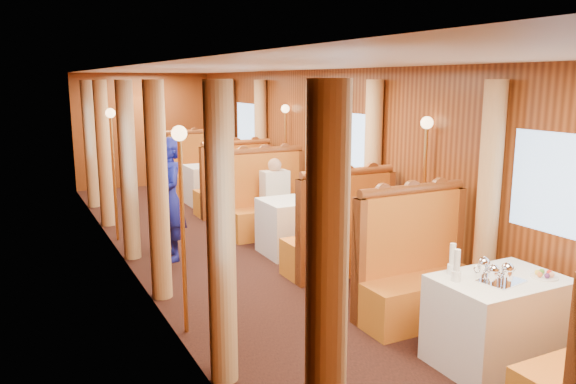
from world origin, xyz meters
TOP-DOWN VIEW (x-y plane):
  - floor at (0.00, 0.00)m, footprint 3.00×12.00m
  - ceiling at (0.00, 0.00)m, footprint 3.00×12.00m
  - wall_far at (0.00, 6.00)m, footprint 3.00×0.01m
  - wall_left at (-1.50, 0.00)m, footprint 0.01×12.00m
  - wall_right at (1.50, 0.00)m, footprint 0.01×12.00m
  - doorway_far at (0.00, 5.97)m, footprint 0.80×0.04m
  - table_near at (0.75, -3.50)m, footprint 1.05×0.72m
  - banquette_near_aft at (0.75, -2.49)m, footprint 1.30×0.55m
  - table_mid at (0.75, 0.00)m, footprint 1.05×0.72m
  - banquette_mid_fwd at (0.75, -1.01)m, footprint 1.30×0.55m
  - banquette_mid_aft at (0.75, 1.01)m, footprint 1.30×0.55m
  - table_far at (0.75, 3.50)m, footprint 1.05×0.72m
  - banquette_far_fwd at (0.75, 2.49)m, footprint 1.30×0.55m
  - banquette_far_aft at (0.75, 4.51)m, footprint 1.30×0.55m
  - tea_tray at (0.68, -3.57)m, footprint 0.38×0.31m
  - teapot_left at (0.59, -3.57)m, footprint 0.17×0.15m
  - teapot_right at (0.69, -3.61)m, footprint 0.17×0.13m
  - teapot_back at (0.62, -3.43)m, footprint 0.19×0.15m
  - fruit_plate at (1.07, -3.66)m, footprint 0.22×0.22m
  - cup_inboard at (0.37, -3.39)m, footprint 0.08×0.08m
  - cup_outboard at (0.45, -3.24)m, footprint 0.08×0.08m
  - rose_vase_mid at (0.73, -0.03)m, footprint 0.06×0.06m
  - rose_vase_far at (0.71, 3.51)m, footprint 0.06×0.06m
  - window_left_near at (-1.49, -3.50)m, footprint 0.01×1.20m
  - curtain_left_near_a at (-1.38, -4.28)m, footprint 0.22×0.22m
  - curtain_left_near_b at (-1.38, -2.72)m, footprint 0.22×0.22m
  - window_right_near at (1.49, -3.50)m, footprint 0.01×1.20m
  - curtain_right_near_b at (1.38, -2.72)m, footprint 0.22×0.22m
  - window_left_mid at (-1.49, 0.00)m, footprint 0.01×1.20m
  - curtain_left_mid_a at (-1.38, -0.78)m, footprint 0.22×0.22m
  - curtain_left_mid_b at (-1.38, 0.78)m, footprint 0.22×0.22m
  - window_right_mid at (1.49, 0.00)m, footprint 0.01×1.20m
  - curtain_right_mid_a at (1.38, -0.78)m, footprint 0.22×0.22m
  - curtain_right_mid_b at (1.38, 0.78)m, footprint 0.22×0.22m
  - window_left_far at (-1.49, 3.50)m, footprint 0.01×1.20m
  - curtain_left_far_a at (-1.38, 2.72)m, footprint 0.22×0.22m
  - curtain_left_far_b at (-1.38, 4.28)m, footprint 0.22×0.22m
  - window_right_far at (1.49, 3.50)m, footprint 0.01×1.20m
  - curtain_right_far_a at (1.38, 2.72)m, footprint 0.22×0.22m
  - curtain_right_far_b at (1.38, 4.28)m, footprint 0.22×0.22m
  - sconce_left_fore at (-1.40, -1.75)m, footprint 0.14×0.14m
  - sconce_right_fore at (1.40, -1.75)m, footprint 0.14×0.14m
  - sconce_left_aft at (-1.40, 1.75)m, footprint 0.14×0.14m
  - sconce_right_aft at (1.40, 1.75)m, footprint 0.14×0.14m
  - steward at (-0.92, 0.49)m, footprint 0.41×0.61m
  - passenger at (0.75, 0.77)m, footprint 0.40×0.44m

SIDE VIEW (x-z plane):
  - floor at x=0.00m, z-range -0.01..0.01m
  - table_near at x=0.75m, z-range 0.00..0.75m
  - table_mid at x=0.75m, z-range 0.00..0.75m
  - table_far at x=0.75m, z-range 0.00..0.75m
  - banquette_near_aft at x=0.75m, z-range -0.25..1.09m
  - banquette_mid_fwd at x=0.75m, z-range -0.25..1.09m
  - banquette_mid_aft at x=0.75m, z-range -0.25..1.09m
  - banquette_far_fwd at x=0.75m, z-range -0.25..1.09m
  - banquette_far_aft at x=0.75m, z-range -0.25..1.09m
  - passenger at x=0.75m, z-range 0.36..1.12m
  - tea_tray at x=0.68m, z-range 0.75..0.76m
  - fruit_plate at x=1.07m, z-range 0.74..0.80m
  - teapot_left at x=0.59m, z-range 0.75..0.87m
  - steward at x=-0.92m, z-range 0.00..1.63m
  - teapot_right at x=0.69m, z-range 0.75..0.88m
  - teapot_back at x=0.62m, z-range 0.75..0.88m
  - cup_inboard at x=0.37m, z-range 0.72..0.99m
  - cup_outboard at x=0.45m, z-range 0.72..0.99m
  - rose_vase_mid at x=0.73m, z-range 0.75..1.11m
  - rose_vase_far at x=0.71m, z-range 0.75..1.11m
  - doorway_far at x=0.00m, z-range 0.00..2.00m
  - curtain_left_near_a at x=-1.38m, z-range 0.00..2.35m
  - curtain_left_near_b at x=-1.38m, z-range 0.00..2.35m
  - curtain_right_near_b at x=1.38m, z-range 0.00..2.35m
  - curtain_left_mid_a at x=-1.38m, z-range 0.00..2.35m
  - curtain_left_mid_b at x=-1.38m, z-range 0.00..2.35m
  - curtain_right_mid_a at x=1.38m, z-range 0.00..2.35m
  - curtain_right_mid_b at x=1.38m, z-range 0.00..2.35m
  - curtain_left_far_a at x=-1.38m, z-range 0.00..2.35m
  - curtain_left_far_b at x=-1.38m, z-range 0.00..2.35m
  - curtain_right_far_a at x=1.38m, z-range 0.00..2.35m
  - curtain_right_far_b at x=1.38m, z-range 0.00..2.35m
  - wall_far at x=0.00m, z-range 0.00..2.50m
  - wall_left at x=-1.50m, z-range 0.00..2.50m
  - wall_right at x=1.50m, z-range 0.00..2.50m
  - sconce_left_fore at x=-1.40m, z-range 0.41..2.36m
  - sconce_right_fore at x=1.40m, z-range 0.41..2.36m
  - sconce_left_aft at x=-1.40m, z-range 0.41..2.36m
  - sconce_right_aft at x=1.40m, z-range 0.41..2.36m
  - window_left_near at x=-1.49m, z-range 1.00..1.90m
  - window_right_near at x=1.49m, z-range 1.00..1.90m
  - window_left_mid at x=-1.49m, z-range 1.00..1.90m
  - window_right_mid at x=1.49m, z-range 1.00..1.90m
  - window_left_far at x=-1.49m, z-range 1.00..1.90m
  - window_right_far at x=1.49m, z-range 1.00..1.90m
  - ceiling at x=0.00m, z-range 2.49..2.51m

